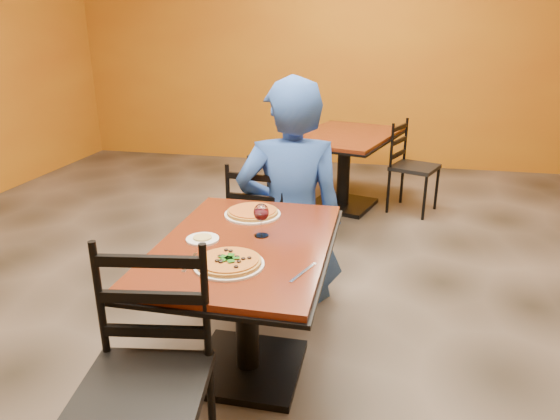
% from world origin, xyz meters
% --- Properties ---
extents(floor, '(7.00, 8.00, 0.01)m').
position_xyz_m(floor, '(0.00, 0.00, 0.00)').
color(floor, black).
rests_on(floor, ground).
extents(wall_back, '(7.00, 0.01, 3.00)m').
position_xyz_m(wall_back, '(0.00, 4.00, 1.50)').
color(wall_back, '#AB6913').
rests_on(wall_back, ground).
extents(table_main, '(0.83, 1.23, 0.75)m').
position_xyz_m(table_main, '(0.00, -0.50, 0.56)').
color(table_main, maroon).
rests_on(table_main, floor).
extents(table_second, '(1.21, 1.49, 0.75)m').
position_xyz_m(table_second, '(0.24, 2.24, 0.56)').
color(table_second, maroon).
rests_on(table_second, floor).
extents(chair_main_near, '(0.51, 0.51, 0.99)m').
position_xyz_m(chair_main_near, '(-0.16, -1.32, 0.50)').
color(chair_main_near, black).
rests_on(chair_main_near, floor).
extents(chair_main_far, '(0.46, 0.46, 0.91)m').
position_xyz_m(chair_main_far, '(-0.13, 0.46, 0.45)').
color(chair_main_far, black).
rests_on(chair_main_far, floor).
extents(chair_second_left, '(0.54, 0.54, 0.99)m').
position_xyz_m(chair_second_left, '(-0.44, 2.24, 0.49)').
color(chair_second_left, black).
rests_on(chair_second_left, floor).
extents(chair_second_right, '(0.52, 0.52, 0.89)m').
position_xyz_m(chair_second_right, '(0.93, 2.24, 0.44)').
color(chair_second_right, black).
rests_on(chair_second_right, floor).
extents(diner, '(0.78, 0.60, 1.47)m').
position_xyz_m(diner, '(0.07, 0.34, 0.73)').
color(diner, '#1B3D98').
rests_on(diner, floor).
extents(plate_main, '(0.31, 0.31, 0.01)m').
position_xyz_m(plate_main, '(0.00, -0.77, 0.76)').
color(plate_main, white).
rests_on(plate_main, table_main).
extents(pizza_main, '(0.28, 0.28, 0.02)m').
position_xyz_m(pizza_main, '(0.00, -0.77, 0.77)').
color(pizza_main, maroon).
rests_on(pizza_main, plate_main).
extents(plate_far, '(0.31, 0.31, 0.01)m').
position_xyz_m(plate_far, '(-0.06, -0.14, 0.76)').
color(plate_far, white).
rests_on(plate_far, table_main).
extents(pizza_far, '(0.28, 0.28, 0.02)m').
position_xyz_m(pizza_far, '(-0.06, -0.14, 0.77)').
color(pizza_far, orange).
rests_on(pizza_far, plate_far).
extents(side_plate, '(0.16, 0.16, 0.01)m').
position_xyz_m(side_plate, '(-0.21, -0.53, 0.76)').
color(side_plate, white).
rests_on(side_plate, table_main).
extents(dip, '(0.09, 0.09, 0.01)m').
position_xyz_m(dip, '(-0.21, -0.53, 0.76)').
color(dip, tan).
rests_on(dip, side_plate).
extents(wine_glass, '(0.08, 0.08, 0.18)m').
position_xyz_m(wine_glass, '(0.06, -0.42, 0.84)').
color(wine_glass, white).
rests_on(wine_glass, table_main).
extents(fork, '(0.03, 0.19, 0.00)m').
position_xyz_m(fork, '(-0.17, -0.78, 0.75)').
color(fork, silver).
rests_on(fork, table_main).
extents(knife, '(0.09, 0.20, 0.00)m').
position_xyz_m(knife, '(0.33, -0.77, 0.75)').
color(knife, silver).
rests_on(knife, table_main).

